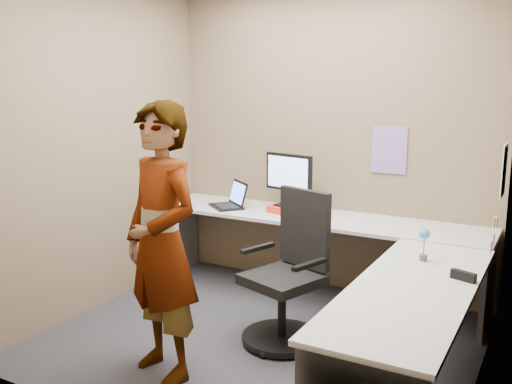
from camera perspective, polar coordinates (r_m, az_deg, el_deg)
The scene contains 20 objects.
ground at distance 4.35m, azimuth 0.28°, elevation -14.46°, with size 3.00×3.00×0.00m, color #29292F.
wall_back at distance 5.13m, azimuth 7.30°, elevation 5.12°, with size 3.00×3.00×0.00m, color brown.
wall_right at distance 3.51m, azimuth 22.36°, elevation 1.56°, with size 2.70×2.70×0.00m, color brown.
wall_left at distance 4.86m, azimuth -15.48°, elevation 4.46°, with size 2.70×2.70×0.00m, color brown.
desk at distance 4.29m, azimuth 7.95°, elevation -6.50°, with size 2.98×2.58×0.73m.
paper_ream at distance 5.02m, azimuth 3.16°, elevation -1.76°, with size 0.30×0.22×0.06m, color red.
monitor at distance 4.98m, azimuth 3.28°, elevation 1.66°, with size 0.48×0.18×0.46m.
laptop at distance 5.25m, azimuth -2.47°, elevation -0.86°, with size 0.43×0.42×0.23m.
trackball_mouse at distance 5.02m, azimuth 5.34°, elevation -1.86°, with size 0.12×0.08×0.07m.
origami at distance 4.82m, azimuth 5.48°, elevation -2.36°, with size 0.10×0.10×0.06m, color white.
stapler at distance 3.58m, azimuth 20.03°, elevation -7.88°, with size 0.15×0.04×0.06m, color black.
flower at distance 3.84m, azimuth 16.48°, elevation -4.56°, with size 0.07×0.07×0.22m.
calendar_purple at distance 4.95m, azimuth 13.17°, elevation 4.11°, with size 0.30×0.01×0.40m, color #846BB7.
calendar_white at distance 4.41m, azimuth 23.55°, elevation 1.97°, with size 0.01×0.28×0.38m, color white.
sticky_note_a at distance 4.12m, azimuth 22.73°, elevation -2.82°, with size 0.01×0.07×0.07m, color #F2E059.
sticky_note_b at distance 4.20m, azimuth 22.68°, elevation -4.39°, with size 0.01×0.07×0.07m, color pink.
sticky_note_c at distance 4.09m, azimuth 22.46°, elevation -5.07°, with size 0.01×0.07×0.07m, color pink.
sticky_note_d at distance 4.27m, azimuth 22.93°, elevation -2.77°, with size 0.01×0.07×0.07m, color #F2E059.
office_chair at distance 4.17m, azimuth 3.28°, elevation -9.03°, with size 0.63×0.61×1.09m.
person at distance 3.63m, azimuth -9.42°, elevation -5.03°, with size 0.64×0.42×1.76m, color #999399.
Camera 1 is at (1.88, -3.44, 1.89)m, focal length 40.00 mm.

